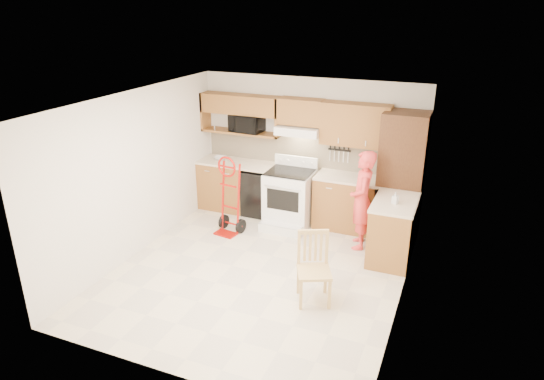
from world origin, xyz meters
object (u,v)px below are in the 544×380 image
Objects in this scene: microwave at (247,123)px; hand_truck at (228,199)px; person at (362,200)px; dining_chair at (314,269)px; range at (288,194)px.

microwave is 0.48× the size of hand_truck.
person is 1.69× the size of dining_chair.
hand_truck is (-2.16, -0.36, -0.19)m from person.
microwave reaches higher than person.
dining_chair is at bearing -45.35° from microwave.
microwave is 0.37× the size of person.
range is 2.34m from dining_chair.
range is at bearing 48.27° from hand_truck.
dining_chair is (-0.21, -1.75, -0.32)m from person.
hand_truck is 1.30× the size of dining_chair.
microwave is 0.50× the size of range.
person is 1.30× the size of hand_truck.
range is 1.07m from hand_truck.
range is 0.73× the size of person.
microwave is 2.57m from person.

